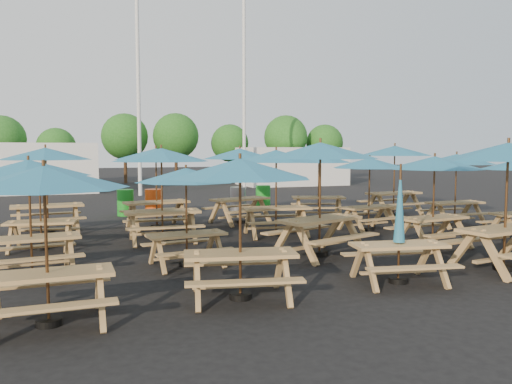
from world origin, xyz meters
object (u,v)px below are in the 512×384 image
object	(u,v)px
picnic_unit_2	(39,175)
waste_bin_0	(125,203)
picnic_unit_1	(29,173)
picnic_unit_14	(370,166)
picnic_unit_11	(240,157)
waste_bin_1	(153,202)
picnic_unit_6	(161,159)
picnic_unit_7	(156,158)
picnic_unit_0	(44,184)
picnic_unit_4	(240,175)
picnic_unit_5	(186,179)
picnic_unit_18	(456,162)
picnic_unit_15	(319,161)
picnic_unit_12	(508,158)
picnic_unit_9	(320,156)
picnic_unit_13	(435,167)
picnic_unit_3	(46,158)
picnic_unit_10	(276,160)
waste_bin_3	(263,197)
picnic_unit_19	(395,154)
waste_bin_2	(238,199)
picnic_unit_8	(399,235)

from	to	relation	value
picnic_unit_2	waste_bin_0	bearing A→B (deg)	74.64
picnic_unit_1	picnic_unit_14	distance (m)	9.30
picnic_unit_11	waste_bin_1	xyz separation A→B (m)	(-2.37, 3.04, -1.68)
picnic_unit_6	picnic_unit_7	size ratio (longest dim) A/B	0.92
picnic_unit_0	picnic_unit_4	size ratio (longest dim) A/B	0.83
picnic_unit_5	picnic_unit_2	bearing A→B (deg)	129.23
picnic_unit_6	picnic_unit_18	xyz separation A→B (m)	(9.15, -0.34, -0.15)
picnic_unit_5	picnic_unit_15	world-z (taller)	picnic_unit_15
picnic_unit_12	picnic_unit_15	xyz separation A→B (m)	(-0.00, 8.05, -0.21)
picnic_unit_9	picnic_unit_14	size ratio (longest dim) A/B	1.31
picnic_unit_12	picnic_unit_13	xyz separation A→B (m)	(0.23, 2.39, -0.26)
picnic_unit_1	picnic_unit_3	size ratio (longest dim) A/B	0.92
picnic_unit_10	picnic_unit_0	bearing A→B (deg)	-128.45
waste_bin_3	waste_bin_1	bearing A→B (deg)	-173.58
picnic_unit_0	picnic_unit_14	distance (m)	10.16
picnic_unit_19	waste_bin_2	bearing A→B (deg)	141.65
picnic_unit_10	picnic_unit_12	distance (m)	5.94
waste_bin_2	picnic_unit_11	bearing A→B (deg)	-106.59
picnic_unit_7	picnic_unit_18	size ratio (longest dim) A/B	1.22
picnic_unit_0	waste_bin_2	distance (m)	13.03
picnic_unit_1	picnic_unit_11	bearing A→B (deg)	34.23
waste_bin_0	picnic_unit_9	bearing A→B (deg)	-68.40
picnic_unit_2	picnic_unit_11	bearing A→B (deg)	31.66
picnic_unit_0	picnic_unit_10	size ratio (longest dim) A/B	0.83
picnic_unit_3	picnic_unit_18	xyz separation A→B (m)	(12.02, -2.82, -0.17)
picnic_unit_0	picnic_unit_3	bearing A→B (deg)	91.58
picnic_unit_0	picnic_unit_11	bearing A→B (deg)	55.54
picnic_unit_5	picnic_unit_12	distance (m)	6.38
picnic_unit_5	picnic_unit_7	distance (m)	5.37
picnic_unit_2	picnic_unit_8	xyz separation A→B (m)	(6.20, -5.46, -0.92)
picnic_unit_18	picnic_unit_14	bearing A→B (deg)	178.02
picnic_unit_0	waste_bin_0	distance (m)	11.75
picnic_unit_3	waste_bin_1	bearing A→B (deg)	36.46
picnic_unit_3	picnic_unit_18	distance (m)	12.35
picnic_unit_1	waste_bin_1	bearing A→B (deg)	59.73
waste_bin_2	waste_bin_3	bearing A→B (deg)	22.32
picnic_unit_11	waste_bin_2	bearing A→B (deg)	55.90
picnic_unit_13	picnic_unit_9	bearing A→B (deg)	171.23
picnic_unit_8	picnic_unit_14	xyz separation A→B (m)	(2.76, 5.27, 1.03)
picnic_unit_6	picnic_unit_8	world-z (taller)	picnic_unit_6
picnic_unit_10	picnic_unit_15	bearing A→B (deg)	52.05
picnic_unit_10	picnic_unit_19	size ratio (longest dim) A/B	0.95
waste_bin_0	waste_bin_3	world-z (taller)	same
picnic_unit_10	picnic_unit_19	bearing A→B (deg)	30.62
picnic_unit_9	picnic_unit_14	distance (m)	4.07
picnic_unit_8	waste_bin_2	xyz separation A→B (m)	(0.55, 11.06, -0.40)
picnic_unit_6	waste_bin_3	world-z (taller)	picnic_unit_6
picnic_unit_0	waste_bin_2	size ratio (longest dim) A/B	2.36
picnic_unit_8	picnic_unit_11	xyz separation A→B (m)	(-0.36, 8.02, 1.28)
picnic_unit_11	picnic_unit_19	bearing A→B (deg)	-18.73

